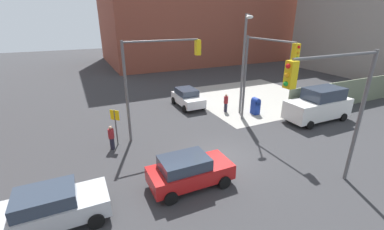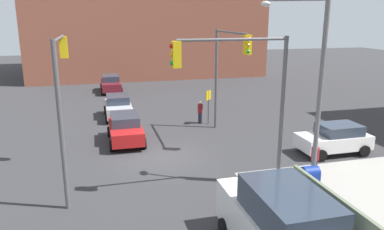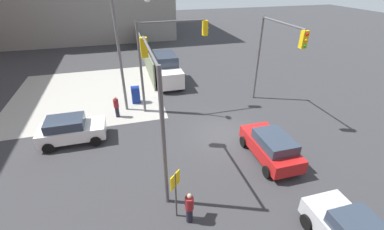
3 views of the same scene
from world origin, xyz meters
TOP-DOWN VIEW (x-y plane):
  - ground_plane at (0.00, 0.00)m, footprint 120.00×120.00m
  - traffic_signal_nw_corner at (-2.48, 4.50)m, footprint 5.32×0.36m
  - traffic_signal_se_corner at (2.57, -4.50)m, footprint 5.10×0.36m
  - traffic_signal_ne_corner at (4.50, 2.63)m, footprint 0.36×4.97m
  - street_lamp_corner at (5.01, 5.48)m, footprint 1.63×2.33m
  - warning_sign_two_way at (-5.40, 4.27)m, footprint 0.48×0.48m
  - mailbox_blue at (6.20, 5.00)m, footprint 0.56×0.64m
  - coupe_red at (-2.99, -1.62)m, footprint 4.06×2.02m
  - sedan_silver at (-8.82, -1.64)m, footprint 3.91×2.02m
  - hatchback_white at (1.80, 9.23)m, footprint 2.02×3.84m
  - coupe_maroon at (-18.94, -1.68)m, footprint 4.35×2.02m
  - van_white_delivery at (9.81, 1.80)m, footprint 5.40×2.32m
  - pedestrian_crossing at (4.20, 6.50)m, footprint 0.36×0.36m
  - pedestrian_waiting at (-5.80, 3.80)m, footprint 0.36×0.36m

SIDE VIEW (x-z plane):
  - ground_plane at x=0.00m, z-range 0.00..0.00m
  - mailbox_blue at x=6.20m, z-range 0.05..1.48m
  - pedestrian_waiting at x=-5.80m, z-range 0.02..1.58m
  - pedestrian_crossing at x=4.20m, z-range 0.03..1.63m
  - hatchback_white at x=1.80m, z-range 0.03..1.65m
  - sedan_silver at x=-8.82m, z-range 0.03..1.65m
  - coupe_red at x=-2.99m, z-range 0.03..1.65m
  - coupe_maroon at x=-18.94m, z-range 0.03..1.65m
  - van_white_delivery at x=9.81m, z-range -0.03..2.59m
  - warning_sign_two_way at x=-5.40m, z-range 0.44..2.84m
  - traffic_signal_ne_corner at x=4.50m, z-range 1.35..7.85m
  - traffic_signal_se_corner at x=2.57m, z-range 1.36..7.86m
  - traffic_signal_nw_corner at x=-2.48m, z-range 1.37..7.87m
  - street_lamp_corner at x=5.01m, z-range 0.70..8.70m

